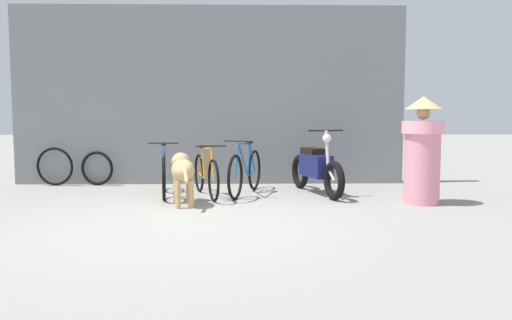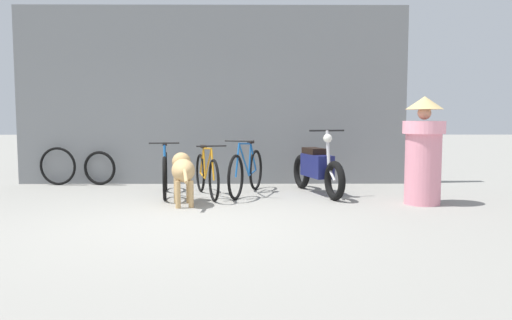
% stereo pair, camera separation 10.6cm
% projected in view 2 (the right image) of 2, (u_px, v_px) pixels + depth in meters
% --- Properties ---
extents(ground_plane, '(60.00, 60.00, 0.00)m').
position_uv_depth(ground_plane, '(189.00, 223.00, 5.89)').
color(ground_plane, gray).
extents(shop_wall_back, '(7.27, 0.20, 3.30)m').
position_uv_depth(shop_wall_back, '(212.00, 96.00, 9.35)').
color(shop_wall_back, slate).
rests_on(shop_wall_back, ground).
extents(bicycle_0, '(0.46, 1.67, 0.87)m').
position_uv_depth(bicycle_0, '(165.00, 173.00, 8.00)').
color(bicycle_0, black).
rests_on(bicycle_0, ground).
extents(bicycle_1, '(0.59, 1.63, 0.83)m').
position_uv_depth(bicycle_1, '(207.00, 175.00, 7.88)').
color(bicycle_1, black).
rests_on(bicycle_1, ground).
extents(bicycle_2, '(0.61, 1.72, 0.90)m').
position_uv_depth(bicycle_2, '(246.00, 172.00, 8.06)').
color(bicycle_2, black).
rests_on(bicycle_2, ground).
extents(motorcycle, '(0.70, 1.90, 1.06)m').
position_uv_depth(motorcycle, '(317.00, 169.00, 8.13)').
color(motorcycle, black).
rests_on(motorcycle, ground).
extents(stray_dog, '(0.47, 1.16, 0.73)m').
position_uv_depth(stray_dog, '(183.00, 170.00, 7.13)').
color(stray_dog, tan).
rests_on(stray_dog, ground).
extents(person_in_robes, '(0.67, 0.67, 1.55)m').
position_uv_depth(person_in_robes, '(423.00, 150.00, 7.14)').
color(person_in_robes, pink).
rests_on(person_in_robes, ground).
extents(spare_tire_left, '(0.71, 0.14, 0.71)m').
position_uv_depth(spare_tire_left, '(58.00, 166.00, 9.18)').
color(spare_tire_left, black).
rests_on(spare_tire_left, ground).
extents(spare_tire_right, '(0.63, 0.18, 0.63)m').
position_uv_depth(spare_tire_right, '(100.00, 168.00, 9.20)').
color(spare_tire_right, black).
rests_on(spare_tire_right, ground).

